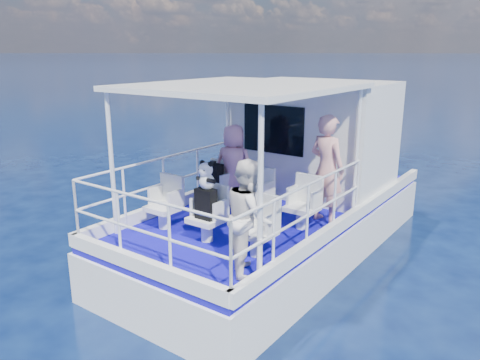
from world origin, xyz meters
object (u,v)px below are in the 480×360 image
passenger_stbd_aft (249,217)px  backpack_center (206,204)px  panda (207,175)px  passenger_port_fwd (234,166)px

passenger_stbd_aft → backpack_center: 1.13m
passenger_stbd_aft → panda: (-1.03, 0.41, 0.30)m
passenger_port_fwd → passenger_stbd_aft: bearing=115.3°
passenger_port_fwd → passenger_stbd_aft: (1.75, -2.03, -0.01)m
passenger_stbd_aft → backpack_center: (-1.04, 0.40, -0.14)m
passenger_port_fwd → panda: passenger_port_fwd is taller
passenger_port_fwd → backpack_center: size_ratio=3.31×
backpack_center → panda: size_ratio=1.11×
panda → passenger_port_fwd: bearing=114.0°
passenger_stbd_aft → passenger_port_fwd: bearing=-0.5°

